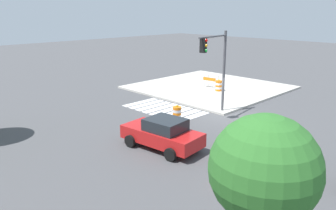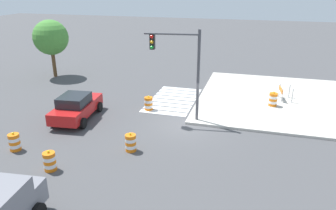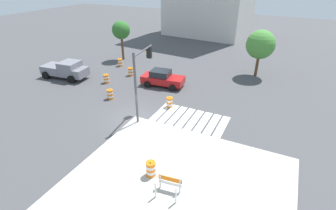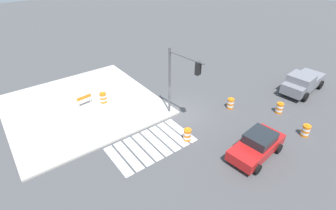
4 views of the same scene
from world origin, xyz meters
name	(u,v)px [view 2 (image 2 of 4)]	position (x,y,z in m)	size (l,w,h in m)	color
ground_plane	(185,124)	(0.00, 0.00, 0.00)	(120.00, 120.00, 0.00)	#474749
sidewalk_corner	(283,100)	(6.00, -6.00, 0.07)	(12.00, 12.00, 0.15)	#BCB7AD
crosswalk_stripes	(173,100)	(4.00, 1.80, 0.01)	(5.85, 3.20, 0.02)	silver
sports_car	(76,107)	(-1.00, 6.78, 0.81)	(4.47, 2.48, 1.63)	red
traffic_barrel_near_corner	(14,142)	(-5.52, 7.72, 0.45)	(0.56, 0.56, 1.02)	orange
traffic_barrel_crosswalk_end	(50,161)	(-6.68, 4.85, 0.45)	(0.56, 0.56, 1.02)	orange
traffic_barrel_median_near	(149,104)	(1.66, 2.91, 0.45)	(0.56, 0.56, 1.02)	orange
traffic_barrel_far_curb	(131,143)	(-3.97, 1.95, 0.45)	(0.56, 0.56, 1.02)	orange
traffic_barrel_on_sidewalk	(273,99)	(4.34, -5.18, 0.60)	(0.56, 0.56, 1.02)	orange
construction_barricade	(283,92)	(5.83, -5.88, 0.72)	(1.32, 0.92, 1.00)	silver
traffic_light_pole	(179,59)	(0.45, 0.53, 3.91)	(0.71, 3.27, 5.50)	#4C4C51
street_tree_streetside_mid	(51,38)	(7.23, 13.81, 3.53)	(3.06, 3.06, 5.08)	brown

